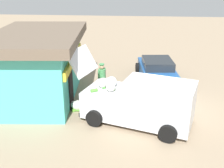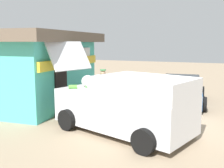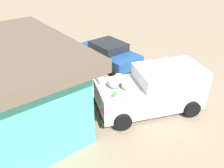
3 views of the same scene
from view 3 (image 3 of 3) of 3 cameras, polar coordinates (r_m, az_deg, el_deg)
ground_plane at (r=11.76m, az=9.56°, el=-0.36°), size 60.00×60.00×0.00m
storefront_bar at (r=9.02m, az=-22.52°, el=-0.13°), size 6.44×4.46×3.24m
delivery_van at (r=9.68m, az=10.02°, el=-1.26°), size 3.25×5.26×2.84m
parked_sedan at (r=13.81m, az=-0.85°, el=7.70°), size 4.21×2.49×1.26m
vendor_standing at (r=10.45m, az=-6.75°, el=1.84°), size 0.51×0.46×1.70m
customer_bending at (r=9.24m, az=-0.74°, el=-2.88°), size 0.58×0.75×1.41m
unloaded_banana_pile at (r=9.35m, az=-7.29°, el=-7.66°), size 0.82×0.83×0.43m
paint_bucket at (r=12.01m, az=-8.99°, el=1.53°), size 0.31×0.31×0.41m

